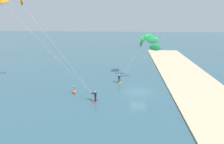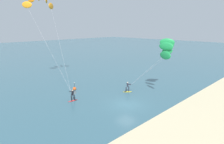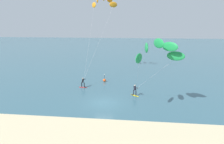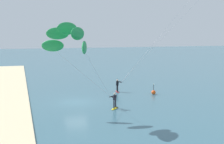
{
  "view_description": "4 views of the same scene",
  "coord_description": "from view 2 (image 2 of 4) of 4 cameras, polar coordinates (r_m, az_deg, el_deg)",
  "views": [
    {
      "loc": [
        -31.04,
        1.87,
        12.16
      ],
      "look_at": [
        1.79,
        4.44,
        2.79
      ],
      "focal_mm": 32.51,
      "sensor_mm": 36.0,
      "label": 1
    },
    {
      "loc": [
        -19.73,
        -16.7,
        10.57
      ],
      "look_at": [
        -0.79,
        2.02,
        4.37
      ],
      "focal_mm": 32.11,
      "sensor_mm": 36.0,
      "label": 2
    },
    {
      "loc": [
        4.15,
        -26.08,
        10.5
      ],
      "look_at": [
        0.34,
        6.83,
        2.66
      ],
      "focal_mm": 33.67,
      "sensor_mm": 36.0,
      "label": 3
    },
    {
      "loc": [
        33.84,
        -5.96,
        7.89
      ],
      "look_at": [
        0.58,
        4.08,
        3.38
      ],
      "focal_mm": 49.33,
      "sensor_mm": 36.0,
      "label": 4
    }
  ],
  "objects": [
    {
      "name": "marker_buoy",
      "position": [
        34.14,
        -10.64,
        -4.64
      ],
      "size": [
        0.56,
        0.56,
        1.38
      ],
      "color": "#EA5119",
      "rests_on": "ground"
    },
    {
      "name": "kitesurfer_nearshore",
      "position": [
        38.29,
        -19.76,
        17.6
      ],
      "size": [
        5.55,
        12.96,
        15.87
      ],
      "color": "red",
      "rests_on": "ground"
    },
    {
      "name": "kitesurfer_mid_water",
      "position": [
        30.47,
        14.93,
        6.26
      ],
      "size": [
        6.46,
        7.92,
        8.76
      ],
      "color": "yellow",
      "rests_on": "ground"
    },
    {
      "name": "sand_strip",
      "position": [
        23.3,
        24.05,
        -14.88
      ],
      "size": [
        80.0,
        10.01,
        0.16
      ],
      "primitive_type": "cube",
      "color": "beige",
      "rests_on": "ground"
    },
    {
      "name": "ground_plane",
      "position": [
        27.93,
        4.14,
        -9.17
      ],
      "size": [
        240.0,
        240.0,
        0.0
      ],
      "primitive_type": "plane",
      "color": "#386070"
    }
  ]
}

